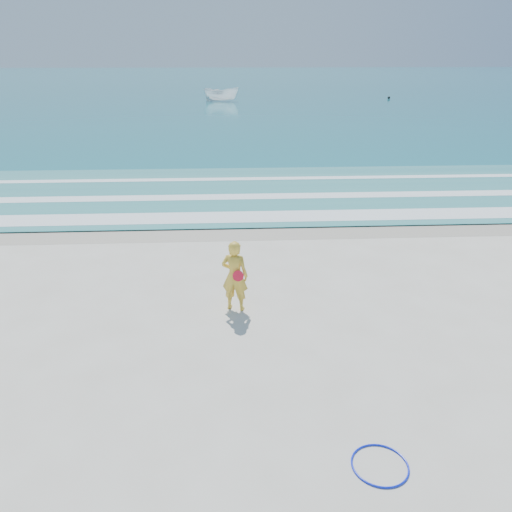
{
  "coord_description": "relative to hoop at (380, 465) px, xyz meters",
  "views": [
    {
      "loc": [
        -0.23,
        -8.09,
        5.99
      ],
      "look_at": [
        0.42,
        4.0,
        1.0
      ],
      "focal_mm": 35.0,
      "sensor_mm": 36.0,
      "label": 1
    }
  ],
  "objects": [
    {
      "name": "woman",
      "position": [
        -2.17,
        5.26,
        0.89
      ],
      "size": [
        0.76,
        0.61,
        1.81
      ],
      "color": "gold",
      "rests_on": "ground"
    },
    {
      "name": "buoy",
      "position": [
        19.23,
        62.67,
        0.2
      ],
      "size": [
        0.35,
        0.35,
        0.35
      ],
      "primitive_type": "sphere",
      "color": "black",
      "rests_on": "ocean"
    },
    {
      "name": "shallow",
      "position": [
        -2.02,
        16.27,
        0.03
      ],
      "size": [
        400.0,
        10.0,
        0.01
      ],
      "primitive_type": "cube",
      "color": "#59B7AD",
      "rests_on": "ocean"
    },
    {
      "name": "foam_near",
      "position": [
        -2.02,
        12.57,
        0.04
      ],
      "size": [
        400.0,
        1.4,
        0.01
      ],
      "primitive_type": "cube",
      "color": "white",
      "rests_on": "shallow"
    },
    {
      "name": "foam_far",
      "position": [
        -2.02,
        18.77,
        0.04
      ],
      "size": [
        400.0,
        0.6,
        0.01
      ],
      "primitive_type": "cube",
      "color": "white",
      "rests_on": "shallow"
    },
    {
      "name": "hoop",
      "position": [
        0.0,
        0.0,
        0.0
      ],
      "size": [
        0.9,
        0.9,
        0.03
      ],
      "primitive_type": "torus",
      "rotation": [
        0.0,
        0.0,
        -0.0
      ],
      "color": "#0C1FD9",
      "rests_on": "ground"
    },
    {
      "name": "ground",
      "position": [
        -2.02,
        2.27,
        -0.02
      ],
      "size": [
        400.0,
        400.0,
        0.0
      ],
      "primitive_type": "plane",
      "color": "silver",
      "rests_on": "ground"
    },
    {
      "name": "foam_mid",
      "position": [
        -2.02,
        15.47,
        0.04
      ],
      "size": [
        400.0,
        0.9,
        0.01
      ],
      "primitive_type": "cube",
      "color": "white",
      "rests_on": "shallow"
    },
    {
      "name": "boat",
      "position": [
        -3.07,
        60.53,
        0.9
      ],
      "size": [
        4.73,
        2.43,
        1.74
      ],
      "primitive_type": "imported",
      "rotation": [
        0.0,
        0.0,
        1.4
      ],
      "color": "white",
      "rests_on": "ocean"
    },
    {
      "name": "wet_sand",
      "position": [
        -2.02,
        11.27,
        -0.01
      ],
      "size": [
        400.0,
        2.4,
        0.0
      ],
      "primitive_type": "cube",
      "color": "#B2A893",
      "rests_on": "ground"
    },
    {
      "name": "ocean",
      "position": [
        -2.02,
        107.27,
        0.0
      ],
      "size": [
        400.0,
        190.0,
        0.04
      ],
      "primitive_type": "cube",
      "color": "#19727F",
      "rests_on": "ground"
    }
  ]
}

